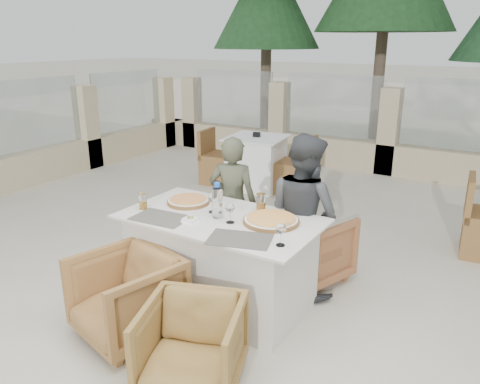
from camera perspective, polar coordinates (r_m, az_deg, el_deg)
The scene contains 24 objects.
ground at distance 4.05m, azimuth -1.50°, elevation -13.59°, with size 80.00×80.00×0.00m, color beige.
sand_patch at distance 17.11m, azimuth 25.47°, elevation 9.28°, with size 30.00×16.00×0.01m, color #F4E6C7.
perimeter_wall_far at distance 8.02m, azimuth 17.75°, elevation 7.73°, with size 10.00×0.34×1.60m, color #C2AE89, non-canonical shape.
perimeter_wall_left at distance 7.87m, azimuth -23.71°, elevation 6.88°, with size 0.34×7.00×1.60m, color beige, non-canonical shape.
pine_far_left at distance 11.27m, azimuth 3.29°, elevation 21.26°, with size 2.42×2.42×5.50m, color #1E4620.
dining_table at distance 3.92m, azimuth -2.34°, elevation -8.35°, with size 1.60×0.90×0.77m, color silver, non-canonical shape.
placemat_near_left at distance 3.79m, azimuth -9.63°, elevation -3.13°, with size 0.45×0.30×0.00m, color #5F5B51.
placemat_near_right at distance 3.35m, azimuth -0.02°, elevation -5.77°, with size 0.45×0.30×0.00m, color #56514A.
pizza_left at distance 4.09m, azimuth -6.32°, elevation -1.07°, with size 0.37×0.37×0.05m, color #C84B1B.
pizza_right at distance 3.64m, azimuth 3.81°, elevation -3.35°, with size 0.44×0.44×0.06m, color orange.
water_bottle at distance 3.71m, azimuth -2.79°, elevation -1.00°, with size 0.09×0.09×0.29m, color #ABCDE0.
wine_glass_centre at distance 3.84m, azimuth -3.40°, elevation -1.19°, with size 0.08×0.08×0.18m, color silver, non-canonical shape.
wine_glass_near at distance 3.61m, azimuth -1.22°, elevation -2.42°, with size 0.08×0.08×0.18m, color white, non-canonical shape.
wine_glass_corner at distance 3.23m, azimuth 4.99°, elevation -5.03°, with size 0.08×0.08×0.18m, color white, non-canonical shape.
beer_glass_left at distance 4.00m, azimuth -11.75°, elevation -1.12°, with size 0.07×0.07×0.13m, color gold.
beer_glass_right at distance 3.86m, azimuth 2.57°, elevation -1.32°, with size 0.08×0.08×0.16m, color orange.
olive_dish at distance 3.68m, azimuth -6.08°, elevation -3.31°, with size 0.11×0.11×0.04m, color white, non-canonical shape.
armchair_far_left at distance 4.62m, azimuth -1.98°, elevation -5.51°, with size 0.60×0.61×0.56m, color olive.
armchair_far_right at distance 4.35m, azimuth 7.95°, elevation -6.62°, with size 0.69×0.71×0.64m, color #975D36.
armchair_near_left at distance 3.64m, azimuth -13.66°, elevation -12.29°, with size 0.68×0.70×0.64m, color olive.
armchair_near_right at distance 3.12m, azimuth -5.88°, elevation -18.20°, with size 0.61×0.63×0.57m, color olive.
diner_left at distance 4.48m, azimuth -0.89°, elevation -1.27°, with size 0.47×0.31×1.28m, color #4D4F3A.
diner_right at distance 4.03m, azimuth 7.75°, elevation -2.77°, with size 0.68×0.53×1.41m, color #3E4144.
bg_table_a at distance 6.97m, azimuth 2.00°, elevation 3.62°, with size 1.64×0.82×0.77m, color white, non-canonical shape.
Camera 1 is at (1.90, -2.88, 2.13)m, focal length 35.00 mm.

